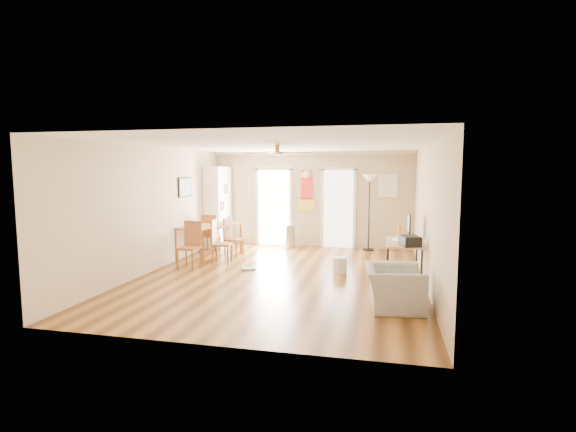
% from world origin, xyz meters
% --- Properties ---
extents(floor, '(7.00, 7.00, 0.00)m').
position_xyz_m(floor, '(0.00, 0.00, 0.00)').
color(floor, brown).
rests_on(floor, ground).
extents(ceiling, '(5.50, 7.00, 0.00)m').
position_xyz_m(ceiling, '(0.00, 0.00, 2.60)').
color(ceiling, silver).
rests_on(ceiling, floor).
extents(wall_back, '(5.50, 0.04, 2.60)m').
position_xyz_m(wall_back, '(0.00, 3.50, 1.30)').
color(wall_back, beige).
rests_on(wall_back, floor).
extents(wall_front, '(5.50, 0.04, 2.60)m').
position_xyz_m(wall_front, '(0.00, -3.50, 1.30)').
color(wall_front, beige).
rests_on(wall_front, floor).
extents(wall_left, '(0.04, 7.00, 2.60)m').
position_xyz_m(wall_left, '(-2.75, 0.00, 1.30)').
color(wall_left, beige).
rests_on(wall_left, floor).
extents(wall_right, '(0.04, 7.00, 2.60)m').
position_xyz_m(wall_right, '(2.75, 0.00, 1.30)').
color(wall_right, beige).
rests_on(wall_right, floor).
extents(crown_molding, '(5.50, 7.00, 0.08)m').
position_xyz_m(crown_molding, '(0.00, 0.00, 2.56)').
color(crown_molding, white).
rests_on(crown_molding, wall_back).
extents(kitchen_doorway, '(0.90, 0.10, 2.10)m').
position_xyz_m(kitchen_doorway, '(-1.05, 3.48, 1.05)').
color(kitchen_doorway, white).
rests_on(kitchen_doorway, wall_back).
extents(bathroom_doorway, '(0.80, 0.10, 2.10)m').
position_xyz_m(bathroom_doorway, '(0.75, 3.48, 1.05)').
color(bathroom_doorway, white).
rests_on(bathroom_doorway, wall_back).
extents(wall_decal, '(0.46, 0.03, 1.10)m').
position_xyz_m(wall_decal, '(-0.13, 3.48, 1.55)').
color(wall_decal, red).
rests_on(wall_decal, wall_back).
extents(ac_grille, '(0.50, 0.04, 0.60)m').
position_xyz_m(ac_grille, '(2.05, 3.47, 1.70)').
color(ac_grille, white).
rests_on(ac_grille, wall_back).
extents(framed_poster, '(0.04, 0.66, 0.48)m').
position_xyz_m(framed_poster, '(-2.73, 1.40, 1.70)').
color(framed_poster, black).
rests_on(framed_poster, wall_left).
extents(ceiling_fan, '(1.24, 1.24, 0.20)m').
position_xyz_m(ceiling_fan, '(0.00, -0.30, 2.43)').
color(ceiling_fan, '#593819').
rests_on(ceiling_fan, ceiling).
extents(bookshelf, '(0.65, 1.06, 2.20)m').
position_xyz_m(bookshelf, '(-2.51, 2.94, 1.10)').
color(bookshelf, white).
rests_on(bookshelf, floor).
extents(dining_table, '(1.36, 1.78, 0.79)m').
position_xyz_m(dining_table, '(-2.15, 1.47, 0.39)').
color(dining_table, '#A67335').
rests_on(dining_table, floor).
extents(dining_chair_right_a, '(0.45, 0.45, 0.93)m').
position_xyz_m(dining_chair_right_a, '(-1.60, 1.68, 0.47)').
color(dining_chair_right_a, brown).
rests_on(dining_chair_right_a, floor).
extents(dining_chair_right_b, '(0.46, 0.46, 0.99)m').
position_xyz_m(dining_chair_right_b, '(-1.60, 0.87, 0.49)').
color(dining_chair_right_b, '#985F31').
rests_on(dining_chair_right_b, floor).
extents(dining_chair_near, '(0.44, 0.44, 1.00)m').
position_xyz_m(dining_chair_near, '(-2.12, 0.27, 0.50)').
color(dining_chair_near, '#AD6B37').
rests_on(dining_chair_near, floor).
extents(dining_chair_far, '(0.43, 0.43, 0.97)m').
position_xyz_m(dining_chair_far, '(-2.37, 2.12, 0.48)').
color(dining_chair_far, '#9F6333').
rests_on(dining_chair_far, floor).
extents(trash_can, '(0.30, 0.30, 0.62)m').
position_xyz_m(trash_can, '(-0.51, 3.15, 0.31)').
color(trash_can, '#B9B8BB').
rests_on(trash_can, floor).
extents(torchiere_lamp, '(0.44, 0.44, 1.99)m').
position_xyz_m(torchiere_lamp, '(1.58, 3.23, 0.99)').
color(torchiere_lamp, black).
rests_on(torchiere_lamp, floor).
extents(computer_desk, '(0.68, 1.36, 0.73)m').
position_xyz_m(computer_desk, '(2.36, 0.41, 0.36)').
color(computer_desk, tan).
rests_on(computer_desk, floor).
extents(imac, '(0.08, 0.55, 0.51)m').
position_xyz_m(imac, '(2.47, 0.64, 0.98)').
color(imac, black).
rests_on(imac, computer_desk).
extents(keyboard, '(0.14, 0.37, 0.01)m').
position_xyz_m(keyboard, '(2.20, 0.52, 0.73)').
color(keyboard, white).
rests_on(keyboard, computer_desk).
extents(printer, '(0.42, 0.45, 0.19)m').
position_xyz_m(printer, '(2.45, -0.09, 0.82)').
color(printer, black).
rests_on(printer, computer_desk).
extents(orange_bottle, '(0.08, 0.08, 0.23)m').
position_xyz_m(orange_bottle, '(2.30, 1.05, 0.84)').
color(orange_bottle, orange).
rests_on(orange_bottle, computer_desk).
extents(wastebasket_a, '(0.35, 0.35, 0.33)m').
position_xyz_m(wastebasket_a, '(1.11, 0.52, 0.17)').
color(wastebasket_a, silver).
rests_on(wastebasket_a, floor).
extents(floor_cloth, '(0.36, 0.33, 0.04)m').
position_xyz_m(floor_cloth, '(-0.82, 0.40, 0.02)').
color(floor_cloth, gray).
rests_on(floor_cloth, floor).
extents(armchair, '(0.95, 1.06, 0.64)m').
position_xyz_m(armchair, '(2.15, -1.53, 0.32)').
color(armchair, gray).
rests_on(armchair, floor).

